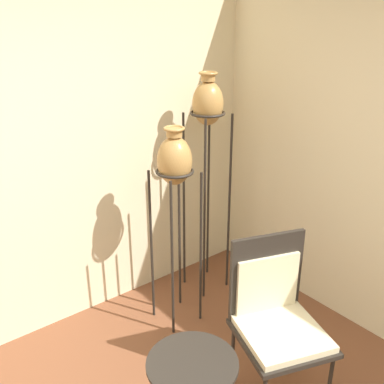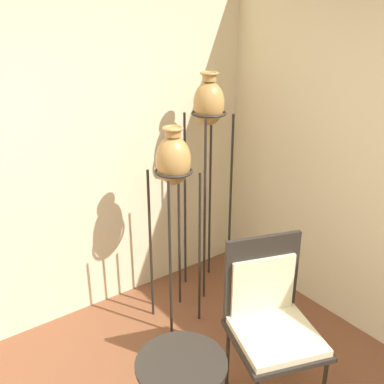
{
  "view_description": "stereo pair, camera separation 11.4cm",
  "coord_description": "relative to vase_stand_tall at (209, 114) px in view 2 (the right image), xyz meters",
  "views": [
    {
      "loc": [
        -0.75,
        -0.89,
        2.33
      ],
      "look_at": [
        1.25,
        1.63,
        1.0
      ],
      "focal_mm": 42.0,
      "sensor_mm": 36.0,
      "label": 1
    },
    {
      "loc": [
        -0.66,
        -0.96,
        2.33
      ],
      "look_at": [
        1.25,
        1.63,
        1.0
      ],
      "focal_mm": 42.0,
      "sensor_mm": 36.0,
      "label": 2
    }
  ],
  "objects": [
    {
      "name": "vase_stand_medium",
      "position": [
        -0.48,
        -0.22,
        -0.28
      ],
      "size": [
        0.29,
        0.29,
        1.57
      ],
      "color": "#28231E",
      "rests_on": "ground_plane"
    },
    {
      "name": "wall_back",
      "position": [
        -1.49,
        0.36,
        -0.21
      ],
      "size": [
        8.13,
        0.06,
        2.7
      ],
      "color": "beige",
      "rests_on": "ground_plane"
    },
    {
      "name": "vase_stand_tall",
      "position": [
        0.0,
        0.0,
        0.0
      ],
      "size": [
        0.29,
        0.29,
        1.88
      ],
      "color": "#28231E",
      "rests_on": "ground_plane"
    },
    {
      "name": "chair",
      "position": [
        -0.46,
        -1.19,
        -0.95
      ],
      "size": [
        0.65,
        0.65,
        1.07
      ],
      "rotation": [
        0.0,
        0.0,
        -0.34
      ],
      "color": "#28231E",
      "rests_on": "ground_plane"
    }
  ]
}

